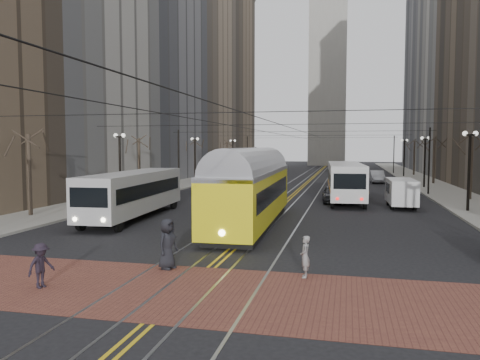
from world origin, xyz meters
The scene contains 23 objects.
ground centered at (0.00, 0.00, 0.00)m, with size 260.00×260.00×0.00m, color black.
sidewalk_left centered at (-15.00, 45.00, 0.07)m, with size 5.00×140.00×0.15m, color gray.
sidewalk_right centered at (15.00, 45.00, 0.07)m, with size 5.00×140.00×0.15m, color gray.
crosswalk_band centered at (0.00, -4.00, 0.01)m, with size 25.00×6.00×0.01m, color brown.
streetcar_rails centered at (0.00, 45.00, 0.00)m, with size 4.80×130.00×0.02m, color gray.
centre_lines centered at (0.00, 45.00, 0.01)m, with size 0.42×130.00×0.01m, color gold.
building_left_mid centered at (-25.50, 46.00, 17.00)m, with size 16.00×20.00×34.00m, color slate.
building_left_midfar centered at (-27.50, 66.00, 26.00)m, with size 20.00×20.00×52.00m, color gray.
building_left_far centered at (-25.50, 86.00, 20.00)m, with size 16.00×20.00×40.00m, color brown.
building_right_far centered at (25.50, 86.00, 20.00)m, with size 16.00×20.00×40.00m, color slate.
clock_tower centered at (0.00, 102.00, 35.96)m, with size 12.00×12.00×66.00m.
lamp_posts centered at (0.00, 28.75, 2.80)m, with size 27.60×57.20×5.60m.
street_trees centered at (0.00, 35.25, 2.80)m, with size 31.68×53.28×5.60m.
trolley_wires centered at (0.00, 34.83, 3.77)m, with size 25.96×120.00×6.60m.
transit_bus centered at (-8.65, 10.15, 1.54)m, with size 2.56×12.30×3.08m, color #B8B8B8.
streetcar centered at (-0.50, 9.32, 1.80)m, with size 2.83×15.25×3.59m, color yellow.
rear_bus centered at (5.00, 23.23, 1.65)m, with size 2.74×12.62×3.29m, color silver.
cargo_van centered at (9.28, 19.63, 1.12)m, with size 1.94×5.05×2.23m, color silver.
sedan_grey centered at (4.00, 22.00, 0.74)m, with size 1.74×4.32×1.47m, color #3A3B41.
sedan_silver centered at (8.96, 45.23, 0.80)m, with size 1.69×4.85×1.60m, color #B1B3B9.
pedestrian_a centered at (-1.62, -1.50, 1.00)m, with size 0.96×0.63×1.97m, color black.
pedestrian_b centered at (3.73, -1.50, 0.78)m, with size 0.56×0.37×1.53m, color gray.
pedestrian_d centered at (-4.86, -4.78, 0.77)m, with size 0.99×0.57×1.53m, color black.
Camera 1 is at (5.19, -18.40, 4.80)m, focal length 35.00 mm.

